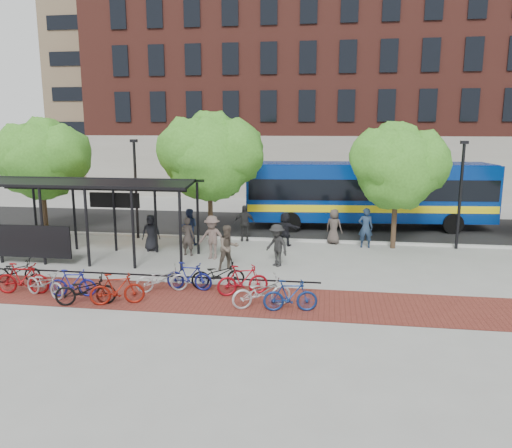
# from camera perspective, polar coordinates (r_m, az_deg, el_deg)

# --- Properties ---
(ground) EXTENTS (160.00, 160.00, 0.00)m
(ground) POSITION_cam_1_polar(r_m,az_deg,el_deg) (21.81, 0.50, -4.27)
(ground) COLOR #9E9E99
(ground) RESTS_ON ground
(asphalt_street) EXTENTS (160.00, 8.00, 0.01)m
(asphalt_street) POSITION_cam_1_polar(r_m,az_deg,el_deg) (29.54, 2.64, -0.16)
(asphalt_street) COLOR black
(asphalt_street) RESTS_ON ground
(curb) EXTENTS (160.00, 0.25, 0.12)m
(curb) POSITION_cam_1_polar(r_m,az_deg,el_deg) (25.64, 1.73, -1.78)
(curb) COLOR #B7B7B2
(curb) RESTS_ON ground
(brick_strip) EXTENTS (24.00, 3.00, 0.01)m
(brick_strip) POSITION_cam_1_polar(r_m,az_deg,el_deg) (17.55, -8.34, -8.27)
(brick_strip) COLOR maroon
(brick_strip) RESTS_ON ground
(bike_rack_rail) EXTENTS (12.00, 0.05, 0.95)m
(bike_rack_rail) POSITION_cam_1_polar(r_m,az_deg,el_deg) (18.75, -11.39, -7.10)
(bike_rack_rail) COLOR black
(bike_rack_rail) RESTS_ON ground
(building_brick) EXTENTS (55.00, 14.00, 20.00)m
(building_brick) POSITION_cam_1_polar(r_m,az_deg,el_deg) (47.54, 17.67, 15.74)
(building_brick) COLOR maroon
(building_brick) RESTS_ON ground
(building_tower) EXTENTS (22.00, 22.00, 30.00)m
(building_tower) POSITION_cam_1_polar(r_m,az_deg,el_deg) (64.34, -9.27, 19.27)
(building_tower) COLOR #7A664C
(building_tower) RESTS_ON ground
(bus_shelter) EXTENTS (10.60, 3.07, 3.60)m
(bus_shelter) POSITION_cam_1_polar(r_m,az_deg,el_deg) (23.30, -19.92, 3.59)
(bus_shelter) COLOR black
(bus_shelter) RESTS_ON ground
(tree_a) EXTENTS (4.90, 4.00, 6.18)m
(tree_a) POSITION_cam_1_polar(r_m,az_deg,el_deg) (28.38, -23.21, 7.12)
(tree_a) COLOR #382619
(tree_a) RESTS_ON ground
(tree_b) EXTENTS (5.15, 4.20, 6.47)m
(tree_b) POSITION_cam_1_polar(r_m,az_deg,el_deg) (24.89, -5.10, 8.03)
(tree_b) COLOR #382619
(tree_b) RESTS_ON ground
(tree_c) EXTENTS (4.66, 3.80, 5.92)m
(tree_c) POSITION_cam_1_polar(r_m,az_deg,el_deg) (24.44, 16.03, 6.64)
(tree_c) COLOR #382619
(tree_c) RESTS_ON ground
(lamp_post_left) EXTENTS (0.35, 0.20, 5.12)m
(lamp_post_left) POSITION_cam_1_polar(r_m,az_deg,el_deg) (26.52, -13.57, 4.24)
(lamp_post_left) COLOR black
(lamp_post_left) RESTS_ON ground
(lamp_post_right) EXTENTS (0.35, 0.20, 5.12)m
(lamp_post_right) POSITION_cam_1_polar(r_m,az_deg,el_deg) (25.36, 22.34, 3.41)
(lamp_post_right) COLOR black
(lamp_post_right) RESTS_ON ground
(bus) EXTENTS (14.02, 4.32, 3.73)m
(bus) POSITION_cam_1_polar(r_m,az_deg,el_deg) (29.32, 12.67, 3.73)
(bus) COLOR navy
(bus) RESTS_ON ground
(bike_0) EXTENTS (1.83, 0.97, 0.92)m
(bike_0) POSITION_cam_1_polar(r_m,az_deg,el_deg) (20.82, -25.69, -4.85)
(bike_0) COLOR black
(bike_0) RESTS_ON ground
(bike_1) EXTENTS (1.92, 0.75, 1.12)m
(bike_1) POSITION_cam_1_polar(r_m,az_deg,el_deg) (19.33, -25.13, -5.66)
(bike_1) COLOR maroon
(bike_1) RESTS_ON ground
(bike_2) EXTENTS (1.95, 1.25, 0.97)m
(bike_2) POSITION_cam_1_polar(r_m,az_deg,el_deg) (18.71, -22.99, -6.28)
(bike_2) COLOR #A8A8AB
(bike_2) RESTS_ON ground
(bike_3) EXTENTS (1.68, 0.72, 0.98)m
(bike_3) POSITION_cam_1_polar(r_m,az_deg,el_deg) (18.38, -20.22, -6.36)
(bike_3) COLOR navy
(bike_3) RESTS_ON ground
(bike_4) EXTENTS (2.06, 1.22, 1.02)m
(bike_4) POSITION_cam_1_polar(r_m,az_deg,el_deg) (17.43, -18.90, -7.14)
(bike_4) COLOR black
(bike_4) RESTS_ON ground
(bike_5) EXTENTS (1.84, 1.07, 1.07)m
(bike_5) POSITION_cam_1_polar(r_m,az_deg,el_deg) (17.15, -15.59, -7.16)
(bike_5) COLOR maroon
(bike_5) RESTS_ON ground
(bike_6) EXTENTS (1.92, 1.24, 0.95)m
(bike_6) POSITION_cam_1_polar(r_m,az_deg,el_deg) (18.09, -10.71, -6.17)
(bike_6) COLOR #A2A2A4
(bike_6) RESTS_ON ground
(bike_7) EXTENTS (1.74, 0.59, 1.03)m
(bike_7) POSITION_cam_1_polar(r_m,az_deg,el_deg) (18.10, -7.65, -5.94)
(bike_7) COLOR navy
(bike_7) RESTS_ON ground
(bike_8) EXTENTS (2.05, 1.25, 1.02)m
(bike_8) POSITION_cam_1_polar(r_m,az_deg,el_deg) (18.24, -4.36, -5.75)
(bike_8) COLOR black
(bike_8) RESTS_ON ground
(bike_9) EXTENTS (1.87, 1.13, 1.09)m
(bike_9) POSITION_cam_1_polar(r_m,az_deg,el_deg) (17.41, -1.53, -6.43)
(bike_9) COLOR maroon
(bike_9) RESTS_ON ground
(bike_10) EXTENTS (2.09, 1.46, 1.04)m
(bike_10) POSITION_cam_1_polar(r_m,az_deg,el_deg) (16.30, 0.63, -7.75)
(bike_10) COLOR #B1B1B4
(bike_10) RESTS_ON ground
(bike_11) EXTENTS (1.79, 0.75, 1.04)m
(bike_11) POSITION_cam_1_polar(r_m,az_deg,el_deg) (15.99, 3.94, -8.17)
(bike_11) COLOR navy
(bike_11) RESTS_ON ground
(pedestrian_0) EXTENTS (0.97, 0.77, 1.72)m
(pedestrian_0) POSITION_cam_1_polar(r_m,az_deg,el_deg) (23.96, -11.90, -0.97)
(pedestrian_0) COLOR black
(pedestrian_0) RESTS_ON ground
(pedestrian_1) EXTENTS (0.71, 0.53, 1.76)m
(pedestrian_1) POSITION_cam_1_polar(r_m,az_deg,el_deg) (22.79, -7.81, -1.41)
(pedestrian_1) COLOR #403833
(pedestrian_1) RESTS_ON ground
(pedestrian_2) EXTENTS (0.93, 0.76, 1.82)m
(pedestrian_2) POSITION_cam_1_polar(r_m,az_deg,el_deg) (24.80, -7.67, -0.32)
(pedestrian_2) COLOR #1F2848
(pedestrian_2) RESTS_ON ground
(pedestrian_3) EXTENTS (1.36, 0.93, 1.94)m
(pedestrian_3) POSITION_cam_1_polar(r_m,az_deg,el_deg) (22.05, -5.04, -1.54)
(pedestrian_3) COLOR brown
(pedestrian_3) RESTS_ON ground
(pedestrian_4) EXTENTS (1.14, 0.61, 1.85)m
(pedestrian_4) POSITION_cam_1_polar(r_m,az_deg,el_deg) (25.46, -1.36, 0.12)
(pedestrian_4) COLOR #292929
(pedestrian_4) RESTS_ON ground
(pedestrian_5) EXTENTS (1.60, 0.69, 1.67)m
(pedestrian_5) POSITION_cam_1_polar(r_m,az_deg,el_deg) (24.44, 3.32, -0.58)
(pedestrian_5) COLOR black
(pedestrian_5) RESTS_ON ground
(pedestrian_6) EXTENTS (1.01, 0.87, 1.75)m
(pedestrian_6) POSITION_cam_1_polar(r_m,az_deg,el_deg) (25.11, 8.89, -0.29)
(pedestrian_6) COLOR #483F3A
(pedestrian_6) RESTS_ON ground
(pedestrian_7) EXTENTS (0.72, 0.48, 1.94)m
(pedestrian_7) POSITION_cam_1_polar(r_m,az_deg,el_deg) (24.60, 12.42, -0.42)
(pedestrian_7) COLOR #21324D
(pedestrian_7) RESTS_ON ground
(pedestrian_8) EXTENTS (1.14, 1.09, 1.86)m
(pedestrian_8) POSITION_cam_1_polar(r_m,az_deg,el_deg) (20.32, -3.19, -2.73)
(pedestrian_8) COLOR brown
(pedestrian_8) RESTS_ON ground
(pedestrian_9) EXTENTS (1.32, 1.26, 1.79)m
(pedestrian_9) POSITION_cam_1_polar(r_m,az_deg,el_deg) (20.87, 2.40, -2.44)
(pedestrian_9) COLOR black
(pedestrian_9) RESTS_ON ground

